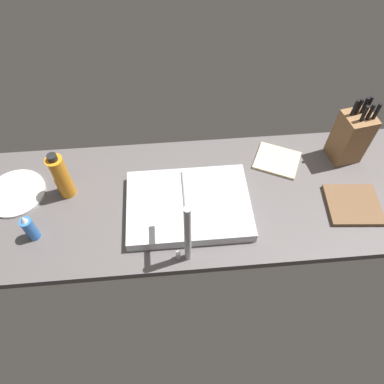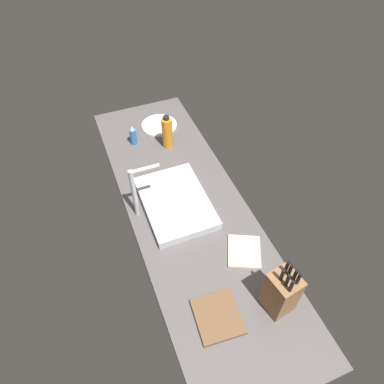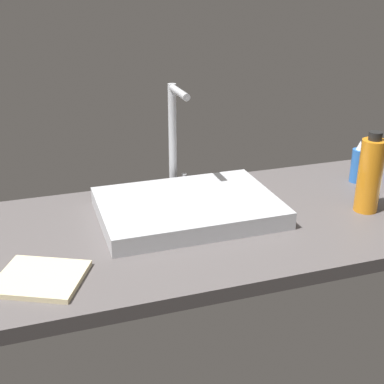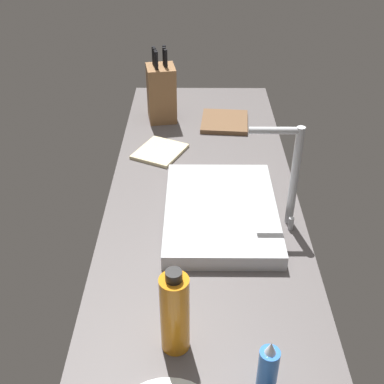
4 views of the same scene
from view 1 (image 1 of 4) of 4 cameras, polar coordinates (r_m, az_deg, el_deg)
name	(u,v)px [view 1 (image 1 of 4)]	position (r cm, az deg, el deg)	size (l,w,h in cm)	color
countertop_slab	(195,200)	(145.45, 0.52, -1.21)	(197.46, 61.23, 3.50)	#514C4C
sink_basin	(189,205)	(139.01, -0.54, -2.12)	(47.02, 33.28, 4.68)	#B7BABF
faucet	(187,227)	(115.26, -0.82, -5.55)	(5.50, 15.16, 31.63)	#B7BABF
knife_block	(351,136)	(162.28, 23.76, 8.03)	(13.34, 12.85, 29.72)	brown
cutting_board	(353,205)	(154.32, 24.06, -1.83)	(20.27, 18.68, 1.80)	brown
soap_bottle	(30,228)	(142.17, -24.23, -5.24)	(4.24, 4.24, 13.38)	blue
water_bottle	(61,176)	(145.71, -19.94, 2.34)	(6.40, 6.40, 22.38)	orange
dinner_plate	(16,193)	(160.74, -26.06, -0.15)	(23.42, 23.42, 1.20)	silver
dish_towel	(277,160)	(159.15, 13.26, 4.88)	(17.84, 15.36, 1.20)	beige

